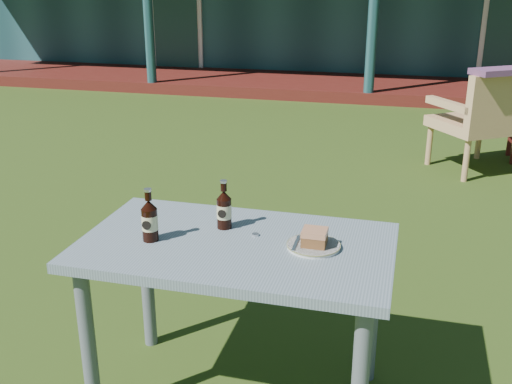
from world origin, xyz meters
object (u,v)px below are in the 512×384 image
(armchair_left, at_px, (484,116))
(cola_bottle_near, at_px, (224,209))
(plate, at_px, (314,246))
(cola_bottle_far, at_px, (150,220))
(cafe_table, at_px, (236,266))
(cake_slice, at_px, (315,237))

(armchair_left, bearing_deg, cola_bottle_near, -111.15)
(plate, relative_size, cola_bottle_far, 0.97)
(cafe_table, height_order, armchair_left, armchair_left)
(cake_slice, bearing_deg, plate, 124.70)
(cola_bottle_near, distance_m, cola_bottle_far, 0.30)
(cafe_table, xyz_separation_m, cola_bottle_near, (-0.09, 0.12, 0.18))
(plate, distance_m, armchair_left, 3.63)
(cake_slice, height_order, cola_bottle_far, cola_bottle_far)
(armchair_left, bearing_deg, plate, -104.96)
(cola_bottle_near, relative_size, armchair_left, 0.22)
(plate, relative_size, cola_bottle_near, 1.01)
(cafe_table, bearing_deg, cola_bottle_near, 125.07)
(cola_bottle_near, distance_m, armchair_left, 3.67)
(plate, bearing_deg, cafe_table, -174.70)
(cola_bottle_near, bearing_deg, cafe_table, -54.93)
(plate, height_order, cola_bottle_far, cola_bottle_far)
(cafe_table, distance_m, cake_slice, 0.33)
(cake_slice, bearing_deg, cola_bottle_near, 165.51)
(plate, bearing_deg, cola_bottle_far, -171.37)
(plate, height_order, armchair_left, armchair_left)
(plate, height_order, cake_slice, cake_slice)
(cake_slice, relative_size, cola_bottle_far, 0.44)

